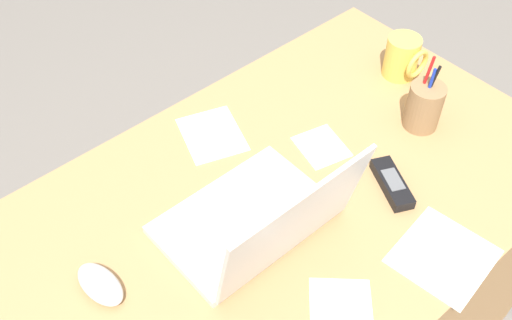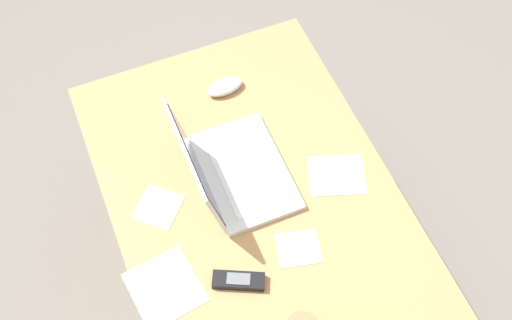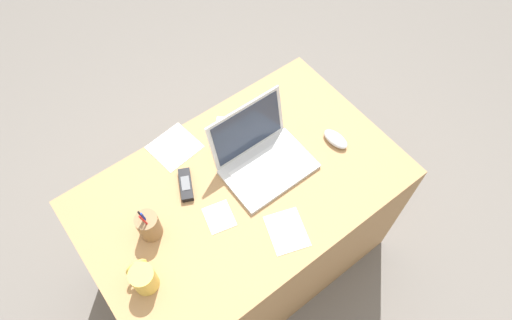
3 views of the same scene
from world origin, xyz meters
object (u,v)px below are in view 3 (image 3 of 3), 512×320
(computer_mouse, at_px, (336,139))
(cordless_phone, at_px, (186,185))
(pen_holder, at_px, (149,226))
(laptop, at_px, (262,156))
(coffee_mug_white, at_px, (143,278))

(computer_mouse, relative_size, cordless_phone, 0.82)
(cordless_phone, xyz_separation_m, pen_holder, (-0.20, -0.08, 0.04))
(laptop, height_order, pen_holder, laptop)
(laptop, distance_m, pen_holder, 0.49)
(computer_mouse, height_order, cordless_phone, computer_mouse)
(laptop, xyz_separation_m, cordless_phone, (-0.29, 0.09, -0.04))
(computer_mouse, bearing_deg, cordless_phone, 157.03)
(computer_mouse, bearing_deg, coffee_mug_white, 177.51)
(coffee_mug_white, distance_m, pen_holder, 0.18)
(computer_mouse, distance_m, coffee_mug_white, 0.89)
(coffee_mug_white, height_order, cordless_phone, coffee_mug_white)
(computer_mouse, height_order, coffee_mug_white, coffee_mug_white)
(pen_holder, bearing_deg, computer_mouse, -7.82)
(coffee_mug_white, bearing_deg, pen_holder, 54.28)
(coffee_mug_white, bearing_deg, computer_mouse, 2.57)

